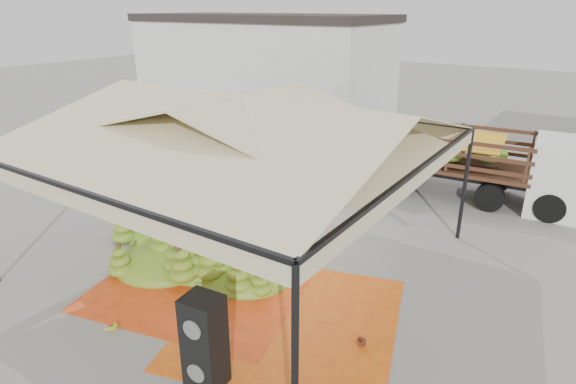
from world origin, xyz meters
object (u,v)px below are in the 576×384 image
Objects in this scene: speaker_stack at (205,342)px; truck_left at (333,133)px; vendor at (380,181)px; truck_right at (489,159)px; banana_heap at (203,230)px.

speaker_stack is 11.74m from truck_left.
truck_right reaches higher than vendor.
banana_heap is at bearing -74.01° from truck_left.
truck_left reaches higher than banana_heap.
truck_right is at bearing 57.23° from banana_heap.
truck_right reaches higher than speaker_stack.
truck_left is 1.04× the size of truck_right.
truck_left is at bearing 174.34° from truck_right.
truck_left is at bearing 103.19° from speaker_stack.
truck_right is (4.95, 7.69, 0.73)m from banana_heap.
banana_heap is at bearing 127.79° from speaker_stack.
truck_right is (5.61, -0.09, -0.02)m from truck_left.
speaker_stack is 0.96× the size of vendor.
banana_heap is 0.86× the size of truck_left.
truck_right is at bearing -120.27° from vendor.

